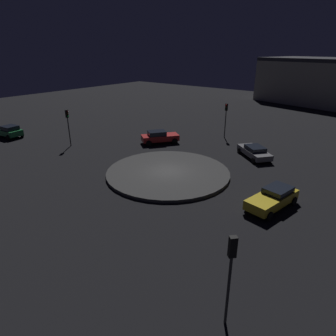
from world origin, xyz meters
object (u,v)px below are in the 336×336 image
at_px(traffic_light_west, 226,114).
at_px(car_grey, 254,151).
at_px(car_red, 159,137).
at_px(traffic_light_south, 68,121).
at_px(car_green, 9,131).
at_px(traffic_light_northeast, 231,264).
at_px(car_yellow, 273,198).

bearing_deg(traffic_light_west, car_grey, 44.66).
height_order(car_grey, car_red, car_red).
bearing_deg(traffic_light_south, traffic_light_west, 46.95).
height_order(car_green, traffic_light_west, traffic_light_west).
bearing_deg(car_red, traffic_light_west, 1.23).
height_order(car_red, traffic_light_northeast, traffic_light_northeast).
bearing_deg(car_grey, car_red, -129.38).
bearing_deg(car_yellow, car_red, -101.33).
height_order(car_grey, traffic_light_south, traffic_light_south).
bearing_deg(traffic_light_northeast, car_grey, -27.04).
height_order(car_red, traffic_light_west, traffic_light_west).
distance_m(car_grey, traffic_light_west, 8.25).
relative_size(traffic_light_northeast, traffic_light_south, 1.02).
relative_size(car_grey, car_red, 1.01).
xyz_separation_m(car_green, traffic_light_south, (-2.75, 9.50, 2.25)).
relative_size(car_grey, car_green, 1.18).
bearing_deg(car_grey, traffic_light_northeast, -31.34).
xyz_separation_m(car_grey, traffic_light_west, (-4.92, -6.15, 2.45)).
xyz_separation_m(traffic_light_south, traffic_light_west, (-14.59, 12.74, 0.06)).
bearing_deg(traffic_light_south, car_yellow, -1.06).
height_order(car_red, car_green, car_green).
bearing_deg(car_yellow, traffic_light_south, -77.50).
relative_size(car_yellow, traffic_light_south, 1.12).
bearing_deg(traffic_light_south, traffic_light_northeast, -23.97).
height_order(car_grey, car_yellow, car_yellow).
bearing_deg(car_green, car_yellow, 179.85).
relative_size(car_yellow, car_green, 1.22).
bearing_deg(car_yellow, traffic_light_northeast, 21.63).
bearing_deg(car_grey, traffic_light_west, -179.67).
distance_m(car_yellow, traffic_light_west, 18.41).
bearing_deg(traffic_light_northeast, traffic_light_west, -18.69).
bearing_deg(traffic_light_northeast, car_green, 30.93).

